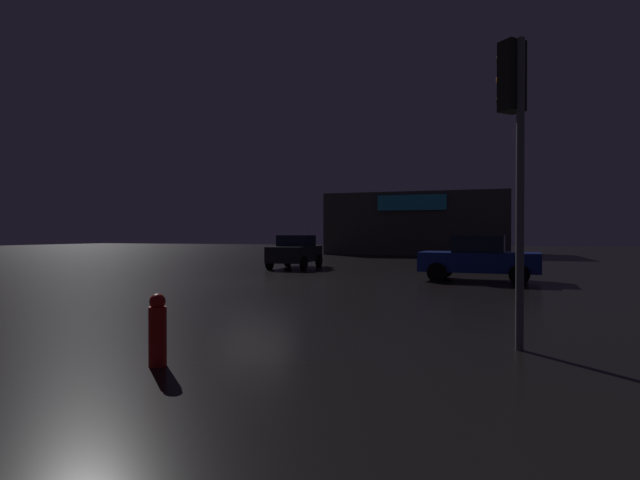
{
  "coord_description": "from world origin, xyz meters",
  "views": [
    {
      "loc": [
        7.5,
        -15.54,
        1.64
      ],
      "look_at": [
        0.37,
        5.72,
        1.39
      ],
      "focal_mm": 28.48,
      "sensor_mm": 36.0,
      "label": 1
    }
  ],
  "objects_px": {
    "traffic_signal_opposite": "(513,117)",
    "fire_hydrant": "(158,330)",
    "store_building": "(420,225)",
    "car_near": "(479,258)",
    "car_far": "(295,252)"
  },
  "relations": [
    {
      "from": "car_far",
      "to": "fire_hydrant",
      "type": "distance_m",
      "value": 18.45
    },
    {
      "from": "store_building",
      "to": "fire_hydrant",
      "type": "relative_size",
      "value": 15.75
    },
    {
      "from": "store_building",
      "to": "fire_hydrant",
      "type": "distance_m",
      "value": 38.52
    },
    {
      "from": "car_far",
      "to": "fire_hydrant",
      "type": "height_order",
      "value": "car_far"
    },
    {
      "from": "store_building",
      "to": "car_near",
      "type": "relative_size",
      "value": 3.47
    },
    {
      "from": "fire_hydrant",
      "to": "traffic_signal_opposite",
      "type": "bearing_deg",
      "value": 30.19
    },
    {
      "from": "traffic_signal_opposite",
      "to": "fire_hydrant",
      "type": "height_order",
      "value": "traffic_signal_opposite"
    },
    {
      "from": "car_near",
      "to": "traffic_signal_opposite",
      "type": "bearing_deg",
      "value": -86.47
    },
    {
      "from": "store_building",
      "to": "car_far",
      "type": "height_order",
      "value": "store_building"
    },
    {
      "from": "car_near",
      "to": "car_far",
      "type": "height_order",
      "value": "car_near"
    },
    {
      "from": "fire_hydrant",
      "to": "store_building",
      "type": "bearing_deg",
      "value": 92.59
    },
    {
      "from": "store_building",
      "to": "car_far",
      "type": "distance_m",
      "value": 21.02
    },
    {
      "from": "store_building",
      "to": "car_near",
      "type": "bearing_deg",
      "value": -78.08
    },
    {
      "from": "store_building",
      "to": "traffic_signal_opposite",
      "type": "distance_m",
      "value": 36.46
    },
    {
      "from": "traffic_signal_opposite",
      "to": "fire_hydrant",
      "type": "bearing_deg",
      "value": -149.81
    }
  ]
}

